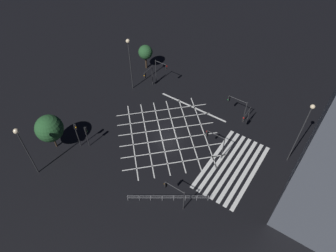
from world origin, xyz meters
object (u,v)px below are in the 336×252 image
object	(u,v)px
traffic_light_nw_cross	(76,131)
street_lamp_east	(21,140)
traffic_light_se_cross	(236,104)
traffic_light_sw_cross	(173,191)
street_lamp_west	(129,52)
traffic_light_se_main	(246,117)
street_lamp_far	(304,124)
traffic_light_ne_main	(148,75)
street_tree_far	(49,128)
traffic_light_nw_main	(86,133)
street_tree_near	(145,52)
traffic_light_median_south	(214,139)
traffic_light_ne_cross	(161,69)

from	to	relation	value
traffic_light_nw_cross	street_lamp_east	xyz separation A→B (m)	(-6.22, 1.39, 3.14)
traffic_light_se_cross	traffic_light_nw_cross	bearing A→B (deg)	48.47
traffic_light_sw_cross	street_lamp_west	size ratio (longest dim) A/B	0.40
traffic_light_se_main	street_lamp_west	world-z (taller)	street_lamp_west
traffic_light_nw_cross	street_lamp_far	world-z (taller)	street_lamp_far
traffic_light_ne_main	street_tree_far	world-z (taller)	street_tree_far
traffic_light_se_cross	traffic_light_nw_main	bearing A→B (deg)	48.98
street_lamp_far	street_tree_near	xyz separation A→B (m)	(6.00, 27.96, -3.75)
traffic_light_nw_cross	street_lamp_east	world-z (taller)	street_lamp_east
street_lamp_far	traffic_light_ne_main	bearing A→B (deg)	86.06
traffic_light_ne_main	street_lamp_far	bearing A→B (deg)	86.06
traffic_light_median_south	street_tree_near	bearing A→B (deg)	-29.05
traffic_light_se_cross	traffic_light_nw_cross	distance (m)	22.53
traffic_light_se_main	traffic_light_nw_cross	xyz separation A→B (m)	(-15.65, 17.10, 0.72)
traffic_light_ne_main	street_lamp_west	xyz separation A→B (m)	(-1.51, 2.14, 4.19)
traffic_light_ne_main	street_lamp_east	xyz separation A→B (m)	(-21.55, 1.57, 3.53)
traffic_light_median_south	street_lamp_east	size ratio (longest dim) A/B	0.49
traffic_light_nw_main	traffic_light_ne_main	bearing A→B (deg)	2.94
traffic_light_ne_main	street_tree_near	world-z (taller)	street_tree_near
traffic_light_ne_main	traffic_light_ne_cross	bearing A→B (deg)	143.61
traffic_light_ne_main	street_tree_far	distance (m)	17.55
traffic_light_median_south	street_tree_far	bearing A→B (deg)	30.91
traffic_light_ne_main	traffic_light_nw_main	bearing A→B (deg)	2.94
traffic_light_ne_main	street_lamp_east	bearing A→B (deg)	-4.17
traffic_light_ne_cross	traffic_light_nw_cross	size ratio (longest dim) A/B	1.05
traffic_light_ne_main	traffic_light_nw_cross	xyz separation A→B (m)	(-15.33, 0.18, 0.39)
traffic_light_sw_cross	street_tree_near	xyz separation A→B (m)	(19.75, 18.88, 0.53)
street_lamp_far	traffic_light_ne_cross	bearing A→B (deg)	81.26
street_lamp_east	traffic_light_nw_main	bearing A→B (deg)	-18.36
traffic_light_ne_main	traffic_light_ne_cross	distance (m)	2.38
street_lamp_east	street_lamp_far	distance (m)	32.57
street_lamp_east	traffic_light_se_main	bearing A→B (deg)	-40.22
traffic_light_se_cross	traffic_light_sw_cross	xyz separation A→B (m)	(-16.95, -0.38, -0.19)
traffic_light_se_cross	street_lamp_west	size ratio (longest dim) A/B	0.43
traffic_light_median_south	street_lamp_west	bearing A→B (deg)	-15.27
traffic_light_ne_main	street_lamp_west	world-z (taller)	street_lamp_west
traffic_light_se_cross	traffic_light_nw_cross	world-z (taller)	traffic_light_nw_cross
traffic_light_se_main	traffic_light_median_south	bearing A→B (deg)	-12.93
traffic_light_ne_main	traffic_light_se_main	size ratio (longest dim) A/B	1.14
traffic_light_se_main	traffic_light_ne_cross	bearing A→B (deg)	-95.62
traffic_light_sw_cross	street_tree_far	bearing A→B (deg)	5.90
street_lamp_far	traffic_light_sw_cross	bearing A→B (deg)	146.54
traffic_light_ne_cross	traffic_light_ne_main	bearing A→B (deg)	-126.39
traffic_light_ne_cross	traffic_light_sw_cross	xyz separation A→B (m)	(-17.26, -13.77, -0.65)
street_lamp_far	street_tree_far	bearing A→B (deg)	119.89
traffic_light_nw_main	traffic_light_sw_cross	xyz separation A→B (m)	(-0.85, -14.39, 0.09)
traffic_light_nw_cross	street_tree_near	size ratio (longest dim) A/B	0.97
street_tree_far	traffic_light_se_cross	bearing A→B (deg)	-43.24
traffic_light_se_main	traffic_light_sw_cross	world-z (taller)	traffic_light_sw_cross
traffic_light_sw_cross	traffic_light_se_main	bearing A→B (deg)	-96.48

